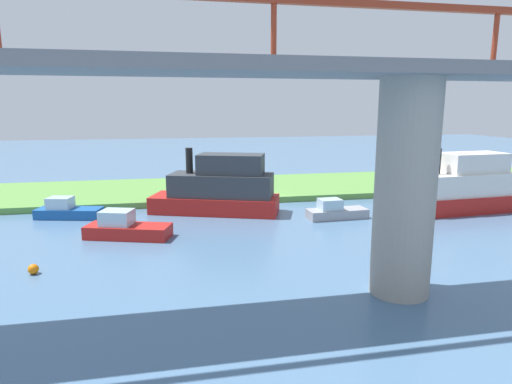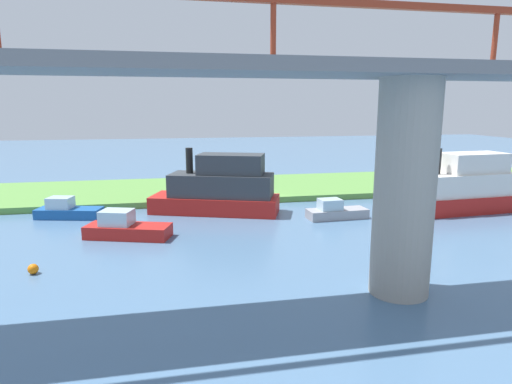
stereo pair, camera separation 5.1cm
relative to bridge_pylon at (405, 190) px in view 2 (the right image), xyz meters
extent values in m
plane|color=#4C7093|center=(2.08, -18.56, -4.56)|extent=(160.00, 160.00, 0.00)
cube|color=#5B9342|center=(2.08, -24.56, -4.31)|extent=(80.00, 12.00, 0.50)
cylinder|color=#9E998E|center=(0.00, 0.00, 0.00)|extent=(2.51, 2.51, 9.12)
cube|color=slate|center=(0.00, 0.00, 4.81)|extent=(72.79, 4.00, 0.50)
cube|color=maroon|center=(0.00, -2.00, 7.66)|extent=(72.79, 0.30, 0.30)
cylinder|color=maroon|center=(-5.20, -2.00, 6.36)|extent=(0.24, 0.24, 2.60)
cylinder|color=maroon|center=(5.20, -2.00, 6.36)|extent=(0.24, 0.24, 2.60)
cylinder|color=#2D334C|center=(7.67, -19.73, -3.78)|extent=(0.29, 0.29, 0.55)
cylinder|color=red|center=(7.67, -19.73, -3.21)|extent=(0.42, 0.42, 0.60)
sphere|color=tan|center=(7.67, -19.73, -2.79)|extent=(0.24, 0.24, 0.24)
cylinder|color=brown|center=(9.81, -19.23, -3.70)|extent=(0.20, 0.20, 0.71)
cube|color=red|center=(-11.98, -12.89, -3.92)|extent=(9.85, 3.89, 1.29)
cube|color=white|center=(-12.51, -12.93, -2.41)|extent=(7.91, 3.43, 1.72)
cube|color=white|center=(-13.26, -12.98, -0.81)|extent=(4.99, 2.78, 1.50)
cylinder|color=black|center=(-10.05, -12.75, -0.59)|extent=(0.54, 0.54, 1.93)
cube|color=#D84C2D|center=(-9.41, -12.71, -2.79)|extent=(1.85, 2.05, 0.97)
cube|color=red|center=(6.27, -16.27, -3.92)|extent=(10.15, 6.25, 1.28)
cube|color=#33383D|center=(5.76, -16.09, -2.42)|extent=(8.23, 5.30, 1.71)
cube|color=#33383D|center=(5.06, -15.84, -0.81)|extent=(5.35, 3.91, 1.50)
cylinder|color=black|center=(8.08, -16.91, -0.60)|extent=(0.54, 0.54, 1.93)
cube|color=#D84C2D|center=(8.69, -17.12, -2.79)|extent=(2.26, 2.39, 0.96)
cube|color=#99999E|center=(-2.23, -12.69, -4.22)|extent=(4.43, 1.76, 0.68)
cube|color=silver|center=(-1.65, -12.66, -3.49)|extent=(1.63, 1.31, 0.78)
cube|color=red|center=(12.23, -10.74, -4.16)|extent=(5.46, 3.31, 0.80)
cube|color=silver|center=(12.88, -10.95, -3.30)|extent=(2.21, 1.96, 0.91)
cube|color=#195199|center=(16.86, -16.66, -4.20)|extent=(4.84, 2.65, 0.71)
cube|color=silver|center=(17.45, -16.81, -3.44)|extent=(1.91, 1.65, 0.82)
sphere|color=orange|center=(16.24, -5.42, -4.31)|extent=(0.50, 0.50, 0.50)
camera|label=1|loc=(9.64, 16.27, 3.39)|focal=30.61mm
camera|label=2|loc=(9.59, 16.28, 3.39)|focal=30.61mm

